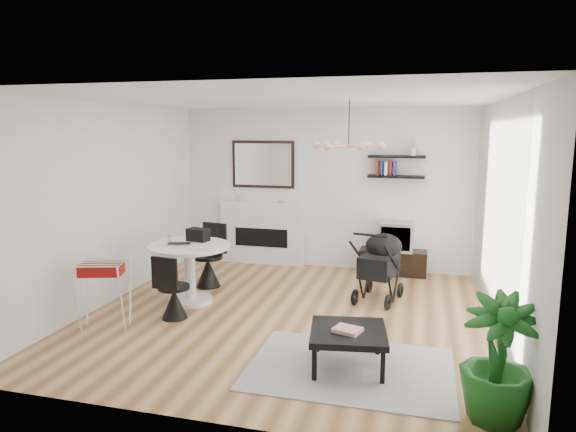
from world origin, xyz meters
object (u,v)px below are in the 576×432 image
(drying_rack, at_px, (104,293))
(dining_table, at_px, (190,264))
(tv_console, at_px, (393,262))
(coffee_table, at_px, (348,334))
(fireplace, at_px, (263,225))
(potted_plant, at_px, (498,359))
(crt_tv, at_px, (396,236))
(stroller, at_px, (380,269))

(drying_rack, bearing_deg, dining_table, 44.72)
(tv_console, relative_size, coffee_table, 1.27)
(fireplace, height_order, dining_table, fireplace)
(tv_console, distance_m, potted_plant, 4.31)
(dining_table, bearing_deg, fireplace, 81.86)
(drying_rack, height_order, coffee_table, drying_rack)
(crt_tv, distance_m, drying_rack, 4.57)
(dining_table, distance_m, coffee_table, 2.77)
(crt_tv, xyz_separation_m, stroller, (-0.14, -1.34, -0.20))
(dining_table, distance_m, drying_rack, 1.26)
(dining_table, bearing_deg, crt_tv, 38.89)
(tv_console, distance_m, dining_table, 3.38)
(crt_tv, xyz_separation_m, coffee_table, (-0.26, -3.54, -0.29))
(tv_console, xyz_separation_m, crt_tv, (0.04, -0.00, 0.44))
(dining_table, relative_size, drying_rack, 1.34)
(tv_console, height_order, coffee_table, tv_console)
(dining_table, bearing_deg, coffee_table, -30.61)
(crt_tv, distance_m, potted_plant, 4.29)
(stroller, distance_m, coffee_table, 2.20)
(fireplace, relative_size, tv_console, 2.01)
(fireplace, distance_m, potted_plant, 5.44)
(crt_tv, xyz_separation_m, potted_plant, (1.03, -4.16, -0.11))
(fireplace, relative_size, crt_tv, 3.99)
(crt_tv, bearing_deg, coffee_table, -94.26)
(fireplace, height_order, stroller, fireplace)
(tv_console, relative_size, potted_plant, 1.02)
(crt_tv, height_order, stroller, stroller)
(fireplace, xyz_separation_m, stroller, (2.18, -1.46, -0.24))
(coffee_table, bearing_deg, potted_plant, -25.90)
(drying_rack, relative_size, coffee_table, 0.97)
(fireplace, bearing_deg, coffee_table, -60.70)
(stroller, bearing_deg, fireplace, 159.22)
(crt_tv, relative_size, drying_rack, 0.66)
(drying_rack, height_order, potted_plant, potted_plant)
(tv_console, xyz_separation_m, coffee_table, (-0.22, -3.54, 0.15))
(tv_console, bearing_deg, coffee_table, -93.61)
(dining_table, bearing_deg, tv_console, 39.36)
(tv_console, bearing_deg, dining_table, -140.64)
(drying_rack, distance_m, stroller, 3.62)
(stroller, bearing_deg, tv_console, 98.88)
(crt_tv, relative_size, stroller, 0.52)
(fireplace, xyz_separation_m, drying_rack, (-0.90, -3.37, -0.25))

